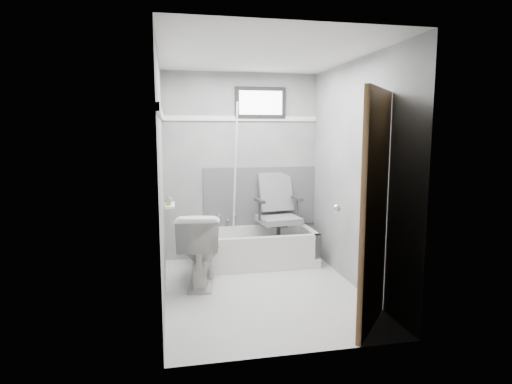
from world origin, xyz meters
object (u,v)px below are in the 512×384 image
object	(u,v)px
toilet	(200,248)
door	(423,218)
soap_bottle_a	(169,200)
bathtub	(255,247)
soap_bottle_b	(169,199)
office_chair	(278,214)

from	to	relation	value
toilet	door	world-z (taller)	door
door	soap_bottle_a	bearing A→B (deg)	142.59
soap_bottle_a	bathtub	bearing A→B (deg)	35.31
toilet	door	size ratio (longest dim) A/B	0.40
soap_bottle_a	soap_bottle_b	xyz separation A→B (m)	(0.00, 0.14, -0.01)
bathtub	soap_bottle_a	world-z (taller)	soap_bottle_a
office_chair	soap_bottle_b	size ratio (longest dim) A/B	9.87
bathtub	toilet	distance (m)	0.95
bathtub	toilet	bearing A→B (deg)	-141.53
door	toilet	bearing A→B (deg)	134.43
office_chair	door	size ratio (longest dim) A/B	0.50
door	soap_bottle_b	size ratio (longest dim) A/B	19.61
door	soap_bottle_a	xyz separation A→B (m)	(-1.92, 1.47, -0.03)
soap_bottle_b	door	bearing A→B (deg)	-39.96
bathtub	soap_bottle_b	xyz separation A→B (m)	(-1.05, -0.60, 0.75)
bathtub	soap_bottle_a	distance (m)	1.49
toilet	soap_bottle_b	bearing A→B (deg)	12.73
bathtub	door	bearing A→B (deg)	-68.44
bathtub	door	xyz separation A→B (m)	(0.87, -2.21, 0.79)
bathtub	toilet	size ratio (longest dim) A/B	1.85
bathtub	door	size ratio (longest dim) A/B	0.75
door	soap_bottle_b	world-z (taller)	door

